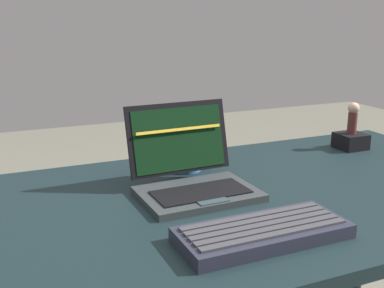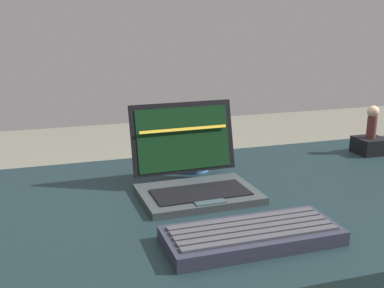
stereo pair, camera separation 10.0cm
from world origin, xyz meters
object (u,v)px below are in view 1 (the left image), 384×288
at_px(figurine_stand, 351,141).
at_px(coffee_mug, 187,155).
at_px(figurine, 353,116).
at_px(laptop_front, 192,176).
at_px(external_keyboard, 263,232).

bearing_deg(figurine_stand, coffee_mug, 179.43).
relative_size(figurine_stand, figurine, 0.85).
height_order(laptop_front, figurine, laptop_front).
bearing_deg(figurine_stand, laptop_front, -165.78).
height_order(figurine_stand, figurine, figurine).
xyz_separation_m(figurine_stand, coffee_mug, (-0.52, 0.01, 0.02)).
distance_m(external_keyboard, figurine, 0.69).
xyz_separation_m(external_keyboard, figurine_stand, (0.55, 0.41, 0.01)).
relative_size(laptop_front, figurine, 2.76).
height_order(figurine, coffee_mug, figurine).
relative_size(laptop_front, figurine_stand, 3.23).
distance_m(figurine_stand, coffee_mug, 0.53).
bearing_deg(external_keyboard, figurine, 36.39).
height_order(laptop_front, coffee_mug, laptop_front).
bearing_deg(laptop_front, figurine, 14.22).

